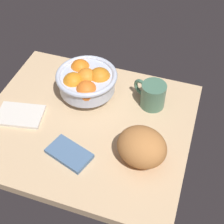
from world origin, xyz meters
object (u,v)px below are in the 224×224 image
at_px(napkin_folded, 70,154).
at_px(mug, 152,95).
at_px(fruit_bowl, 86,81).
at_px(napkin_spare, 20,115).
at_px(bread_loaf, 142,147).

distance_m(napkin_folded, mug, 0.32).
xyz_separation_m(fruit_bowl, napkin_spare, (-0.17, -0.16, -0.06)).
xyz_separation_m(bread_loaf, mug, (-0.02, 0.21, -0.01)).
bearing_deg(mug, napkin_folded, -122.40).
bearing_deg(fruit_bowl, bread_loaf, -38.82).
bearing_deg(napkin_spare, mug, 25.54).
height_order(napkin_folded, napkin_spare, napkin_folded).
bearing_deg(mug, fruit_bowl, -173.43).
bearing_deg(fruit_bowl, napkin_spare, -136.69).
relative_size(bread_loaf, napkin_folded, 1.13).
relative_size(fruit_bowl, bread_loaf, 1.40).
height_order(fruit_bowl, mug, fruit_bowl).
xyz_separation_m(napkin_spare, mug, (0.38, 0.18, 0.04)).
xyz_separation_m(fruit_bowl, napkin_folded, (0.04, -0.24, -0.06)).
bearing_deg(mug, bread_loaf, -84.26).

